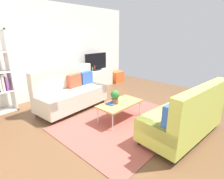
{
  "coord_description": "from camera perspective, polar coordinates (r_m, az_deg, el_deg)",
  "views": [
    {
      "loc": [
        -2.86,
        -2.52,
        1.96
      ],
      "look_at": [
        0.17,
        0.31,
        0.65
      ],
      "focal_mm": 28.26,
      "sensor_mm": 36.0,
      "label": 1
    }
  ],
  "objects": [
    {
      "name": "potted_plant",
      "position": [
        4.04,
        0.96,
        -2.21
      ],
      "size": [
        0.2,
        0.2,
        0.32
      ],
      "color": "brown",
      "rests_on": "coffee_table"
    },
    {
      "name": "couch_green",
      "position": [
        3.7,
        22.67,
        -8.07
      ],
      "size": [
        1.97,
        1.0,
        1.1
      ],
      "rotation": [
        0.0,
        0.0,
        -0.09
      ],
      "color": "#C1CC51",
      "rests_on": "ground_plane"
    },
    {
      "name": "tv_console",
      "position": [
        6.86,
        -5.14,
        3.61
      ],
      "size": [
        1.4,
        0.44,
        0.64
      ],
      "primitive_type": "cube",
      "color": "silver",
      "rests_on": "ground_plane"
    },
    {
      "name": "bottle_0",
      "position": [
        6.61,
        -6.35,
        6.57
      ],
      "size": [
        0.06,
        0.06,
        0.15
      ],
      "primitive_type": "cylinder",
      "color": "#3F8C4C",
      "rests_on": "tv_console"
    },
    {
      "name": "couch_beige",
      "position": [
        4.9,
        -13.17,
        -0.94
      ],
      "size": [
        1.96,
        1.0,
        1.1
      ],
      "rotation": [
        0.0,
        0.0,
        3.23
      ],
      "color": "beige",
      "rests_on": "ground_plane"
    },
    {
      "name": "table_book_0",
      "position": [
        4.08,
        0.02,
        -4.46
      ],
      "size": [
        0.26,
        0.21,
        0.03
      ],
      "primitive_type": "cube",
      "rotation": [
        0.0,
        0.0,
        0.13
      ],
      "color": "#3359B2",
      "rests_on": "coffee_table"
    },
    {
      "name": "coffee_table",
      "position": [
        4.15,
        2.59,
        -4.69
      ],
      "size": [
        1.1,
        0.56,
        0.42
      ],
      "color": "#B7844C",
      "rests_on": "ground_plane"
    },
    {
      "name": "wall_far",
      "position": [
        6.06,
        -18.94,
        11.78
      ],
      "size": [
        6.4,
        0.12,
        2.9
      ],
      "primitive_type": "cube",
      "color": "white",
      "rests_on": "ground_plane"
    },
    {
      "name": "bottle_1",
      "position": [
        6.68,
        -5.64,
        6.92
      ],
      "size": [
        0.04,
        0.04,
        0.2
      ],
      "primitive_type": "cylinder",
      "color": "red",
      "rests_on": "tv_console"
    },
    {
      "name": "vase_0",
      "position": [
        6.45,
        -9.4,
        6.28
      ],
      "size": [
        0.13,
        0.13,
        0.18
      ],
      "primitive_type": "cylinder",
      "color": "silver",
      "rests_on": "tv_console"
    },
    {
      "name": "area_rug",
      "position": [
        4.16,
        4.19,
        -10.52
      ],
      "size": [
        2.9,
        2.2,
        0.01
      ],
      "primitive_type": "cube",
      "color": "#9E4C42",
      "rests_on": "ground_plane"
    },
    {
      "name": "ground_plane",
      "position": [
        4.29,
        1.56,
        -9.68
      ],
      "size": [
        7.68,
        7.68,
        0.0
      ],
      "primitive_type": "plane",
      "color": "brown"
    },
    {
      "name": "tv",
      "position": [
        6.72,
        -5.18,
        8.82
      ],
      "size": [
        1.0,
        0.2,
        0.64
      ],
      "color": "black",
      "rests_on": "tv_console"
    },
    {
      "name": "storage_trunk",
      "position": [
        7.57,
        1.61,
        4.22
      ],
      "size": [
        0.52,
        0.4,
        0.44
      ],
      "primitive_type": "cube",
      "color": "orange",
      "rests_on": "ground_plane"
    },
    {
      "name": "vase_1",
      "position": [
        6.56,
        -8.12,
        6.58
      ],
      "size": [
        0.13,
        0.13,
        0.19
      ],
      "primitive_type": "cylinder",
      "color": "silver",
      "rests_on": "tv_console"
    }
  ]
}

